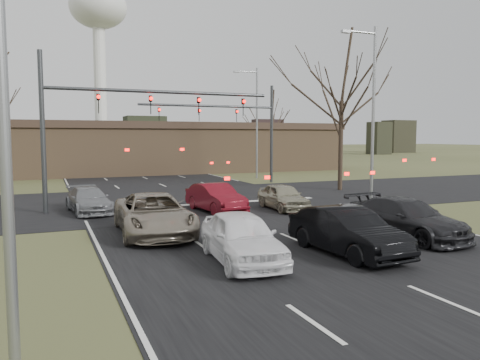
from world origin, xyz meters
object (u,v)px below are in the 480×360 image
Objects in this scene: building at (150,147)px; car_red_ahead at (216,198)px; streetlight_right_far at (255,117)px; car_grey_ahead at (89,200)px; mast_arm_far at (240,122)px; car_silver_ahead at (283,197)px; streetlight_right_near at (371,105)px; car_charcoal_sedan at (406,218)px; car_black_hatch at (347,231)px; mast_arm_near at (111,112)px; car_silver_suv at (154,214)px; car_white_sedan at (242,237)px; water_tower at (98,17)px; streetlight_left at (12,18)px.

car_red_ahead is (-2.50, -27.72, -1.95)m from building.
streetlight_right_far is 22.01m from car_grey_ahead.
streetlight_right_far reaches higher than mast_arm_far.
car_grey_ahead is 1.09× the size of car_silver_ahead.
car_charcoal_sedan is (-4.76, -8.29, -4.84)m from streetlight_right_near.
streetlight_right_near is at bearing 45.39° from car_black_hatch.
mast_arm_near is 20.20m from streetlight_right_far.
car_black_hatch is at bearing -91.29° from car_red_ahead.
car_grey_ahead is at bearing 129.41° from car_charcoal_sedan.
car_silver_suv is 7.52m from car_black_hatch.
streetlight_right_near is 13.54m from car_black_hatch.
building is 32.74m from car_silver_suv.
car_white_sedan is 1.13× the size of car_silver_ahead.
car_grey_ahead is 1.01× the size of car_red_ahead.
car_silver_suv is at bearing -163.34° from streetlight_right_near.
streetlight_right_near is 10.52m from car_red_ahead.
water_tower is 113.69m from car_grey_ahead.
mast_arm_near is at bearing -95.99° from water_tower.
car_silver_ahead is (-3.00, -110.42, -34.78)m from water_tower.
building is 13.53m from streetlight_right_far.
building is 15.75m from mast_arm_far.
car_red_ahead reaches higher than car_grey_ahead.
water_tower is 10.20× the size of car_red_ahead.
water_tower reaches higher than mast_arm_near.
car_charcoal_sedan is at bearing -86.75° from building.
car_silver_suv is 1.43× the size of car_silver_ahead.
streetlight_left reaches higher than building.
car_silver_suv reaches higher than car_white_sedan.
building is 9.35× the size of car_white_sedan.
streetlight_right_far is 2.21× the size of car_white_sedan.
car_silver_ahead is (3.50, -0.71, -0.03)m from car_red_ahead.
water_tower is 115.81m from car_silver_ahead.
car_silver_ahead is at bearing -175.83° from streetlight_right_near.
car_red_ahead is at bearing 80.53° from car_white_sedan.
building is 37.61m from car_black_hatch.
car_black_hatch reaches higher than car_red_ahead.
mast_arm_near reaches higher than car_silver_suv.
streetlight_right_near is at bearing -8.84° from car_red_ahead.
car_white_sedan is 1.03× the size of car_grey_ahead.
car_charcoal_sedan is 15.09m from car_grey_ahead.
car_black_hatch is at bearing 25.59° from streetlight_left.
car_black_hatch is 1.16× the size of car_silver_ahead.
car_black_hatch is at bearing -92.29° from building.
car_silver_suv is at bearing 129.24° from car_black_hatch.
mast_arm_near reaches higher than car_white_sedan.
mast_arm_far is at bearing 60.68° from car_silver_suv.
car_silver_suv is (-10.79, -17.02, -4.22)m from mast_arm_far.
car_silver_suv is at bearing 67.09° from streetlight_left.
streetlight_right_near and streetlight_right_far have the same top height.
car_black_hatch is at bearing -65.44° from mast_arm_near.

